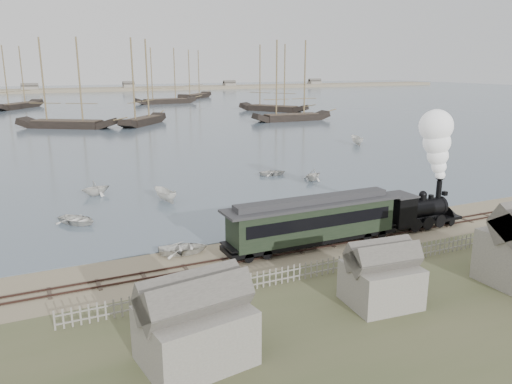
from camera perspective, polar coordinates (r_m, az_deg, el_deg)
name	(u,v)px	position (r m, az deg, el deg)	size (l,w,h in m)	color
ground	(263,245)	(40.07, 0.80, -6.13)	(600.00, 600.00, 0.00)	gray
harbor_water	(66,103)	(204.84, -20.93, 9.53)	(600.00, 336.00, 0.06)	#4B5D6B
rail_track	(274,253)	(38.39, 2.12, -7.01)	(120.00, 1.80, 0.16)	#39251F
picket_fence_west	(219,297)	(31.79, -4.29, -11.88)	(19.00, 0.10, 1.20)	slate
picket_fence_east	(451,252)	(41.56, 21.39, -6.40)	(15.00, 0.10, 1.20)	slate
shed_left	(196,361)	(25.85, -6.85, -18.64)	(5.00, 4.00, 4.10)	slate
shed_mid	(380,304)	(31.81, 13.96, -12.27)	(4.00, 3.50, 3.60)	slate
far_spit	(51,92)	(284.51, -22.35, 10.50)	(500.00, 20.00, 1.80)	tan
locomotive	(433,176)	(46.09, 19.62, 1.70)	(7.99, 2.98, 9.97)	black
passenger_coach	(313,220)	(39.23, 6.49, -3.21)	(14.71, 2.84, 3.57)	black
beached_dinghy	(183,248)	(38.79, -8.30, -6.38)	(3.80, 2.72, 0.79)	silver
rowboat_0	(77,220)	(47.86, -19.74, -2.98)	(3.84, 2.74, 0.80)	silver
rowboat_1	(96,188)	(57.49, -17.86, 0.46)	(3.16, 2.73, 1.67)	silver
rowboat_2	(165,195)	(53.18, -10.35, -0.33)	(3.56, 1.34, 1.37)	silver
rowboat_3	(273,172)	(64.85, 1.94, 2.25)	(3.45, 2.47, 0.72)	silver
rowboat_4	(313,175)	(62.20, 6.54, 1.99)	(2.80, 2.42, 1.47)	silver
rowboat_5	(357,140)	(91.35, 11.45, 5.79)	(4.08, 1.54, 1.58)	silver
schooner_2	(63,83)	(121.07, -21.18, 11.56)	(22.54, 5.20, 20.00)	black
schooner_3	(141,82)	(122.43, -13.00, 12.16)	(17.67, 4.08, 20.00)	black
schooner_4	(292,81)	(128.46, 4.16, 12.57)	(20.59, 4.75, 20.00)	black
schooner_5	(273,78)	(154.97, 1.99, 12.90)	(22.14, 5.11, 20.00)	black
schooner_7	(15,77)	(182.22, -25.86, 11.74)	(22.44, 5.18, 20.00)	black
schooner_8	(164,76)	(188.44, -10.43, 12.94)	(22.52, 5.20, 20.00)	black
schooner_9	(194,74)	(216.62, -7.04, 13.23)	(23.12, 5.34, 20.00)	black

